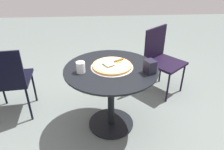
# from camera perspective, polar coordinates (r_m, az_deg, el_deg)

# --- Properties ---
(ground_plane) EXTENTS (10.00, 10.00, 0.00)m
(ground_plane) POSITION_cam_1_polar(r_m,az_deg,el_deg) (2.44, -0.25, -13.02)
(ground_plane) COLOR slate
(patio_table) EXTENTS (0.92, 0.92, 0.71)m
(patio_table) POSITION_cam_1_polar(r_m,az_deg,el_deg) (2.13, -0.28, -2.73)
(patio_table) COLOR black
(patio_table) RESTS_ON ground
(pizza_on_tray) EXTENTS (0.41, 0.41, 0.05)m
(pizza_on_tray) POSITION_cam_1_polar(r_m,az_deg,el_deg) (2.04, -0.01, 2.51)
(pizza_on_tray) COLOR silver
(pizza_on_tray) RESTS_ON patio_table
(pizza_server) EXTENTS (0.21, 0.15, 0.02)m
(pizza_server) POSITION_cam_1_polar(r_m,az_deg,el_deg) (2.04, 0.68, 3.57)
(pizza_server) COLOR silver
(pizza_server) RESTS_ON pizza_on_tray
(drinking_cup) EXTENTS (0.08, 0.08, 0.10)m
(drinking_cup) POSITION_cam_1_polar(r_m,az_deg,el_deg) (1.96, -8.50, 2.11)
(drinking_cup) COLOR silver
(drinking_cup) RESTS_ON patio_table
(napkin_dispenser) EXTENTS (0.12, 0.13, 0.12)m
(napkin_dispenser) POSITION_cam_1_polar(r_m,az_deg,el_deg) (1.95, 10.27, 2.25)
(napkin_dispenser) COLOR black
(napkin_dispenser) RESTS_ON patio_table
(patio_chair_near) EXTENTS (0.59, 0.59, 0.87)m
(patio_chair_near) POSITION_cam_1_polar(r_m,az_deg,el_deg) (2.85, 13.27, 4.96)
(patio_chair_near) COLOR black
(patio_chair_near) RESTS_ON ground
(patio_chair_far) EXTENTS (0.47, 0.47, 0.87)m
(patio_chair_far) POSITION_cam_1_polar(r_m,az_deg,el_deg) (2.52, -26.54, -0.77)
(patio_chair_far) COLOR black
(patio_chair_far) RESTS_ON ground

